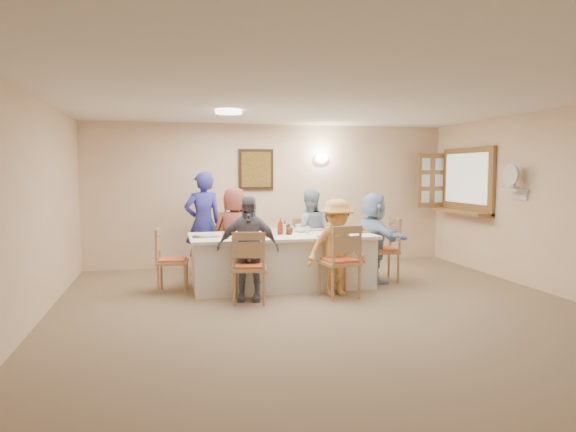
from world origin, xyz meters
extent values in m
plane|color=#957C59|center=(0.00, 0.00, 0.00)|extent=(7.00, 7.00, 0.00)
plane|color=beige|center=(0.00, 3.50, 1.25)|extent=(6.50, 0.00, 6.50)
plane|color=beige|center=(0.00, -3.50, 1.25)|extent=(6.50, 0.00, 6.50)
plane|color=beige|center=(-3.25, 0.00, 1.25)|extent=(0.00, 7.00, 7.00)
plane|color=beige|center=(3.25, 0.00, 1.25)|extent=(0.00, 7.00, 7.00)
plane|color=white|center=(0.00, 0.00, 2.50)|extent=(7.00, 7.00, 0.00)
cube|color=black|center=(-0.30, 3.47, 1.70)|extent=(0.62, 0.04, 0.72)
cube|color=black|center=(-0.30, 3.45, 1.70)|extent=(0.52, 0.02, 0.62)
ellipsoid|color=white|center=(0.90, 3.44, 1.90)|extent=(0.26, 0.09, 0.18)
cylinder|color=white|center=(-1.00, 1.50, 2.47)|extent=(0.36, 0.36, 0.05)
cube|color=olive|center=(3.21, 2.40, 1.50)|extent=(0.06, 1.50, 1.15)
cube|color=olive|center=(3.09, 2.40, 0.97)|extent=(0.30, 1.50, 0.05)
cube|color=olive|center=(2.95, 3.16, 1.50)|extent=(0.55, 0.04, 1.00)
cube|color=white|center=(3.13, 1.05, 1.40)|extent=(0.22, 0.36, 0.03)
cube|color=white|center=(-0.23, 1.67, 0.38)|extent=(2.64, 1.12, 0.76)
imported|color=brown|center=(-0.83, 2.35, 0.71)|extent=(0.72, 0.48, 1.43)
imported|color=#93A4B7|center=(0.37, 2.35, 0.69)|extent=(0.82, 0.71, 1.38)
imported|color=slate|center=(-0.83, 0.99, 0.68)|extent=(0.94, 0.66, 1.37)
imported|color=#F3A752|center=(0.37, 0.99, 0.65)|extent=(0.94, 0.66, 1.30)
imported|color=#A0C1ED|center=(1.19, 1.67, 0.68)|extent=(1.37, 0.77, 1.35)
imported|color=#30329B|center=(-1.28, 2.82, 0.83)|extent=(0.76, 0.62, 1.67)
cube|color=#472B19|center=(-0.83, 1.25, 0.76)|extent=(0.35, 0.26, 0.01)
cylinder|color=white|center=(-0.83, 1.25, 0.77)|extent=(0.25, 0.25, 0.02)
cube|color=gold|center=(-0.65, 1.20, 0.77)|extent=(0.15, 0.15, 0.01)
cube|color=#472B19|center=(0.37, 1.25, 0.76)|extent=(0.35, 0.26, 0.01)
cylinder|color=white|center=(0.37, 1.25, 0.77)|extent=(0.24, 0.24, 0.02)
cube|color=gold|center=(0.55, 1.20, 0.77)|extent=(0.13, 0.13, 0.01)
cube|color=#472B19|center=(-0.83, 2.09, 0.76)|extent=(0.35, 0.26, 0.01)
cylinder|color=white|center=(-0.83, 2.09, 0.77)|extent=(0.23, 0.23, 0.01)
cube|color=gold|center=(-0.65, 2.04, 0.77)|extent=(0.13, 0.13, 0.01)
cube|color=#472B19|center=(0.37, 2.09, 0.76)|extent=(0.36, 0.27, 0.01)
cylinder|color=white|center=(0.37, 2.09, 0.77)|extent=(0.25, 0.25, 0.02)
cube|color=gold|center=(0.55, 2.04, 0.77)|extent=(0.14, 0.14, 0.01)
cube|color=#472B19|center=(-1.33, 1.67, 0.76)|extent=(0.35, 0.26, 0.01)
cylinder|color=white|center=(-1.33, 1.67, 0.77)|extent=(0.25, 0.25, 0.02)
cube|color=gold|center=(-1.15, 1.62, 0.77)|extent=(0.14, 0.14, 0.01)
cube|color=#472B19|center=(0.89, 1.67, 0.76)|extent=(0.33, 0.25, 0.01)
cylinder|color=white|center=(0.89, 1.67, 0.77)|extent=(0.23, 0.23, 0.01)
cube|color=gold|center=(1.07, 1.62, 0.77)|extent=(0.13, 0.13, 0.01)
imported|color=white|center=(-1.06, 1.37, 0.81)|extent=(0.12, 0.12, 0.09)
imported|color=white|center=(0.16, 2.18, 0.80)|extent=(0.16, 0.16, 0.09)
imported|color=white|center=(-0.51, 1.45, 0.78)|extent=(0.27, 0.27, 0.05)
imported|color=white|center=(0.11, 1.88, 0.79)|extent=(0.26, 0.26, 0.06)
imported|color=#B3230F|center=(-0.26, 1.65, 0.88)|extent=(0.14, 0.14, 0.24)
imported|color=#472413|center=(-0.17, 1.73, 0.86)|extent=(0.11, 0.11, 0.19)
imported|color=#472413|center=(-0.13, 1.63, 0.84)|extent=(0.20, 0.20, 0.15)
cylinder|color=silver|center=(-0.38, 1.72, 0.82)|extent=(0.06, 0.06, 0.10)
camera|label=1|loc=(-1.81, -5.52, 1.67)|focal=32.00mm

